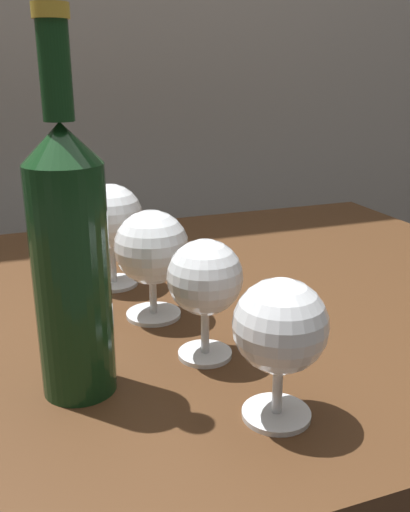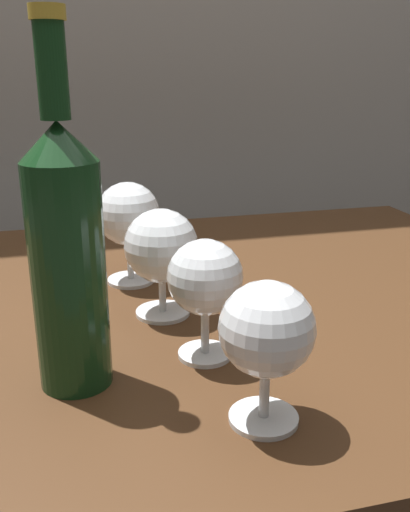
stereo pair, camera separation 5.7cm
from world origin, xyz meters
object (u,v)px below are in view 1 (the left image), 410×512
(wine_glass_white, at_px, (110,217))
(wine_bottle, at_px, (70,256))
(wine_glass_merlot, at_px, (280,328))
(wine_glass_cabernet, at_px, (152,249))
(wine_glass_port, at_px, (205,281))

(wine_glass_white, relative_size, wine_bottle, 0.42)
(wine_glass_merlot, relative_size, wine_glass_cabernet, 0.96)
(wine_bottle, bearing_deg, wine_glass_port, 7.51)
(wine_glass_white, height_order, wine_bottle, wine_bottle)
(wine_glass_cabernet, bearing_deg, wine_glass_merlot, -79.42)
(wine_glass_merlot, relative_size, wine_bottle, 0.38)
(wine_glass_white, distance_m, wine_bottle, 0.27)
(wine_glass_merlot, xyz_separation_m, wine_bottle, (-0.16, 0.11, 0.05))
(wine_glass_port, relative_size, wine_glass_white, 0.90)
(wine_glass_white, bearing_deg, wine_glass_port, -78.49)
(wine_glass_cabernet, relative_size, wine_bottle, 0.39)
(wine_glass_merlot, bearing_deg, wine_glass_white, 100.81)
(wine_glass_port, height_order, wine_glass_white, wine_glass_white)
(wine_glass_merlot, height_order, wine_glass_cabernet, wine_glass_cabernet)
(wine_glass_cabernet, xyz_separation_m, wine_glass_white, (-0.02, 0.12, 0.01))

